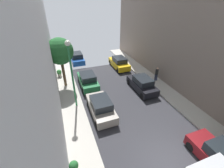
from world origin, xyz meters
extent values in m
plane|color=#2D2D33|center=(0.00, 0.00, 0.00)|extent=(32.00, 32.00, 0.00)
cube|color=#B7B2A8|center=(5.00, 0.00, 0.07)|extent=(2.00, 44.00, 0.15)
cube|color=gray|center=(-2.70, 5.84, 0.55)|extent=(1.76, 4.20, 0.76)
cube|color=#1E2328|center=(-2.70, 5.69, 1.25)|extent=(1.56, 2.10, 0.64)
cylinder|color=black|center=(-3.48, 7.39, 0.32)|extent=(0.22, 0.64, 0.64)
cylinder|color=black|center=(-1.92, 7.39, 0.32)|extent=(0.22, 0.64, 0.64)
cylinder|color=black|center=(-3.48, 4.29, 0.32)|extent=(0.22, 0.64, 0.64)
cylinder|color=black|center=(-1.92, 4.29, 0.32)|extent=(0.22, 0.64, 0.64)
cube|color=#1E6638|center=(-2.70, 10.99, 0.55)|extent=(1.76, 4.20, 0.76)
cube|color=#1E2328|center=(-2.70, 10.84, 1.25)|extent=(1.56, 2.10, 0.64)
cylinder|color=black|center=(-3.48, 12.54, 0.32)|extent=(0.22, 0.64, 0.64)
cylinder|color=black|center=(-1.92, 12.54, 0.32)|extent=(0.22, 0.64, 0.64)
cylinder|color=black|center=(-3.48, 9.44, 0.32)|extent=(0.22, 0.64, 0.64)
cylinder|color=black|center=(-1.92, 9.44, 0.32)|extent=(0.22, 0.64, 0.64)
cube|color=#194799|center=(-2.70, 18.57, 0.55)|extent=(1.76, 4.20, 0.76)
cube|color=#1E2328|center=(-2.70, 18.42, 1.25)|extent=(1.56, 2.10, 0.64)
cylinder|color=black|center=(-3.48, 20.12, 0.32)|extent=(0.22, 0.64, 0.64)
cylinder|color=black|center=(-1.92, 20.12, 0.32)|extent=(0.22, 0.64, 0.64)
cylinder|color=black|center=(-3.48, 17.02, 0.32)|extent=(0.22, 0.64, 0.64)
cylinder|color=black|center=(-1.92, 17.02, 0.32)|extent=(0.22, 0.64, 0.64)
cube|color=maroon|center=(2.70, -1.48, 0.55)|extent=(1.76, 4.20, 0.76)
cylinder|color=black|center=(1.92, 0.07, 0.32)|extent=(0.22, 0.64, 0.64)
cylinder|color=black|center=(3.48, 0.07, 0.32)|extent=(0.22, 0.64, 0.64)
cube|color=black|center=(2.70, 8.01, 0.55)|extent=(1.76, 4.20, 0.76)
cube|color=#1E2328|center=(2.70, 7.86, 1.25)|extent=(1.56, 2.10, 0.64)
cylinder|color=black|center=(1.92, 9.56, 0.32)|extent=(0.22, 0.64, 0.64)
cylinder|color=black|center=(3.48, 9.56, 0.32)|extent=(0.22, 0.64, 0.64)
cylinder|color=black|center=(1.92, 6.46, 0.32)|extent=(0.22, 0.64, 0.64)
cylinder|color=black|center=(3.48, 6.46, 0.32)|extent=(0.22, 0.64, 0.64)
cube|color=gold|center=(2.70, 14.50, 0.55)|extent=(1.76, 4.20, 0.76)
cube|color=#1E2328|center=(2.70, 14.35, 1.25)|extent=(1.56, 2.10, 0.64)
cylinder|color=black|center=(1.92, 16.05, 0.32)|extent=(0.22, 0.64, 0.64)
cylinder|color=black|center=(3.48, 16.05, 0.32)|extent=(0.22, 0.64, 0.64)
cylinder|color=black|center=(1.92, 12.95, 0.32)|extent=(0.22, 0.64, 0.64)
cylinder|color=black|center=(3.48, 12.95, 0.32)|extent=(0.22, 0.64, 0.64)
cylinder|color=#2D334C|center=(5.16, 9.06, 0.56)|extent=(0.18, 0.18, 0.82)
cylinder|color=#2D334C|center=(5.38, 9.06, 0.56)|extent=(0.18, 0.18, 0.82)
cylinder|color=#262626|center=(5.27, 9.06, 1.29)|extent=(0.36, 0.36, 0.64)
sphere|color=tan|center=(5.27, 9.06, 1.75)|extent=(0.24, 0.24, 0.24)
cylinder|color=brown|center=(-5.16, 11.76, 1.65)|extent=(0.30, 0.30, 3.00)
sphere|color=#23602D|center=(-5.16, 11.76, 4.20)|extent=(2.79, 2.79, 2.79)
cylinder|color=#B2A899|center=(-5.65, 14.28, 0.34)|extent=(0.48, 0.48, 0.37)
sphere|color=#38843D|center=(-5.65, 14.28, 0.77)|extent=(0.61, 0.61, 0.61)
sphere|color=#23602D|center=(-5.73, 1.27, 0.67)|extent=(0.55, 0.55, 0.55)
cylinder|color=#26723F|center=(-4.60, 7.52, 3.01)|extent=(0.16, 0.16, 5.72)
sphere|color=white|center=(-4.60, 7.52, 6.09)|extent=(0.44, 0.44, 0.44)
camera|label=1|loc=(-5.49, -4.44, 9.28)|focal=24.54mm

